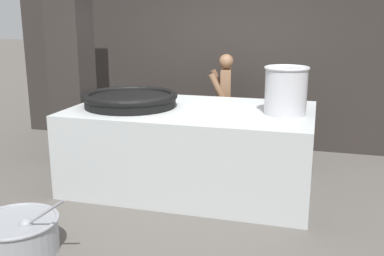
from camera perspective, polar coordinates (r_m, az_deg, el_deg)
ground_plane at (r=5.81m, az=0.00°, el=-7.25°), size 60.00×60.00×0.00m
back_wall at (r=7.44m, az=4.43°, el=11.61°), size 7.48×0.24×3.59m
support_pillar at (r=6.54m, az=-15.22°, el=10.82°), size 0.49×0.49×3.59m
hearth_platform at (r=5.64m, az=0.00°, el=-2.48°), size 2.93×1.76×1.01m
giant_wok_near at (r=5.65m, az=-7.83°, el=3.67°), size 1.18×1.18×0.18m
stock_pot at (r=5.24m, az=11.84°, el=4.78°), size 0.51×0.51×0.55m
cook at (r=6.82m, az=4.21°, el=3.35°), size 0.41×0.61×1.56m
prep_bowl_vegetables at (r=4.50m, az=-21.32°, el=-12.39°), size 0.99×0.77×0.64m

